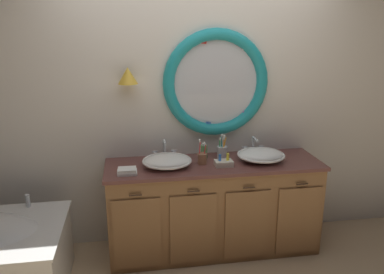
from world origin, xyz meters
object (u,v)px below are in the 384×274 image
sink_basin_left (167,161)px  toothbrush_holder_right (222,151)px  folded_hand_towel (127,171)px  toiletry_basket (224,163)px  toothbrush_holder_left (202,158)px  soap_dispenser (204,151)px  sink_basin_right (261,155)px

sink_basin_left → toothbrush_holder_right: size_ratio=1.91×
folded_hand_towel → toiletry_basket: toiletry_basket is taller
sink_basin_left → toiletry_basket: toiletry_basket is taller
toothbrush_holder_left → soap_dispenser: toothbrush_holder_left is taller
toiletry_basket → sink_basin_right: bearing=10.6°
sink_basin_left → toiletry_basket: (0.48, -0.07, -0.02)m
sink_basin_left → sink_basin_right: size_ratio=1.00×
sink_basin_right → toothbrush_holder_right: 0.35m
sink_basin_left → toothbrush_holder_left: 0.31m
soap_dispenser → folded_hand_towel: (-0.69, -0.29, -0.04)m
toothbrush_holder_right → toiletry_basket: toothbrush_holder_right is taller
sink_basin_left → toothbrush_holder_left: bearing=3.2°
sink_basin_left → toothbrush_holder_right: (0.52, 0.14, 0.01)m
toothbrush_holder_right → folded_hand_towel: 0.89m
toothbrush_holder_left → folded_hand_towel: size_ratio=1.39×
sink_basin_right → folded_hand_towel: bearing=-174.3°
sink_basin_left → soap_dispenser: 0.39m
sink_basin_right → toothbrush_holder_right: (-0.32, 0.14, 0.00)m
toothbrush_holder_right → toiletry_basket: (-0.04, -0.21, -0.03)m
sink_basin_right → soap_dispenser: 0.51m
toothbrush_holder_left → toothbrush_holder_right: (0.21, 0.13, 0.01)m
sink_basin_right → toothbrush_holder_left: bearing=178.1°
sink_basin_left → toothbrush_holder_left: (0.31, 0.02, 0.00)m
toothbrush_holder_left → soap_dispenser: bearing=72.9°
toiletry_basket → toothbrush_holder_left: bearing=154.2°
folded_hand_towel → toiletry_basket: 0.82m
soap_dispenser → toiletry_basket: 0.27m
sink_basin_left → toiletry_basket: size_ratio=2.78×
toothbrush_holder_left → toothbrush_holder_right: 0.24m
sink_basin_right → toothbrush_holder_right: bearing=155.7°
toothbrush_holder_left → folded_hand_towel: toothbrush_holder_left is taller
sink_basin_right → soap_dispenser: bearing=160.5°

